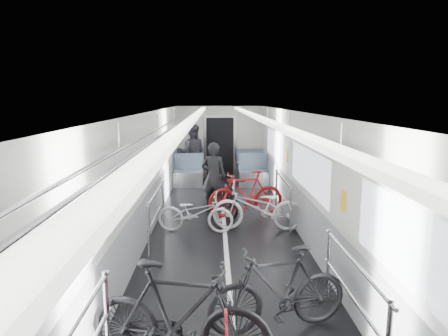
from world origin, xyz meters
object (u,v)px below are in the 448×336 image
(bike_right_mid, at_px, (258,207))
(bike_right_far, at_px, (246,194))
(bike_right_near, at_px, (279,289))
(person_seated, at_px, (192,153))
(bike_aisle, at_px, (228,195))
(bike_left_mid, at_px, (179,316))
(bike_left_far, at_px, (196,213))
(person_standing, at_px, (214,177))

(bike_right_mid, height_order, bike_right_far, bike_right_far)
(bike_right_near, bearing_deg, person_seated, 176.07)
(bike_aisle, bearing_deg, person_seated, 92.08)
(bike_right_mid, bearing_deg, bike_left_mid, -11.09)
(bike_right_mid, relative_size, bike_right_far, 1.06)
(bike_left_mid, height_order, bike_left_far, bike_left_mid)
(bike_right_mid, distance_m, bike_aisle, 1.45)
(bike_right_near, height_order, bike_right_far, bike_right_far)
(bike_right_far, bearing_deg, bike_right_mid, -2.55)
(bike_left_mid, height_order, bike_right_near, bike_left_mid)
(person_seated, bearing_deg, bike_left_far, 98.66)
(bike_left_mid, distance_m, person_standing, 5.66)
(bike_right_near, xyz_separation_m, bike_right_far, (-0.01, 4.57, 0.02))
(bike_right_near, bearing_deg, person_standing, 175.05)
(bike_left_mid, relative_size, person_standing, 1.12)
(bike_right_mid, distance_m, person_seated, 5.28)
(bike_left_far, distance_m, bike_right_near, 3.67)
(bike_right_far, bearing_deg, bike_left_mid, -23.59)
(bike_aisle, bearing_deg, person_standing, 149.95)
(bike_left_mid, bearing_deg, bike_right_far, 0.67)
(bike_right_far, relative_size, person_seated, 0.95)
(bike_left_mid, relative_size, bike_left_far, 1.22)
(bike_left_far, distance_m, bike_aisle, 1.58)
(bike_aisle, distance_m, person_seated, 3.85)
(bike_right_mid, bearing_deg, bike_left_far, -81.23)
(bike_left_mid, bearing_deg, person_seated, 14.44)
(bike_left_mid, xyz_separation_m, bike_aisle, (0.67, 5.55, -0.14))
(bike_aisle, bearing_deg, bike_left_far, -129.82)
(bike_left_far, bearing_deg, bike_left_mid, -173.05)
(bike_right_mid, height_order, person_standing, person_standing)
(bike_right_mid, relative_size, bike_aisle, 1.17)
(bike_right_near, height_order, bike_aisle, bike_right_near)
(bike_left_mid, relative_size, bike_aisle, 1.17)
(bike_left_mid, distance_m, person_seated, 9.24)
(bike_right_far, distance_m, bike_aisle, 0.53)
(bike_left_mid, xyz_separation_m, bike_right_far, (1.07, 5.21, -0.03))
(bike_right_mid, bearing_deg, bike_right_near, 2.79)
(bike_aisle, xyz_separation_m, person_seated, (-1.03, 3.68, 0.51))
(bike_right_far, xyz_separation_m, person_standing, (-0.73, 0.44, 0.30))
(bike_right_near, relative_size, bike_aisle, 1.06)
(bike_right_near, relative_size, person_standing, 1.02)
(bike_right_mid, xyz_separation_m, bike_aisle, (-0.56, 1.34, -0.07))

